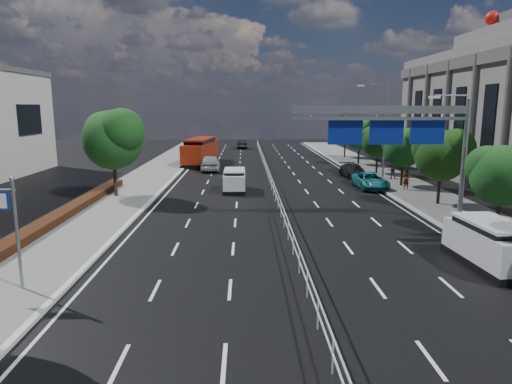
{
  "coord_description": "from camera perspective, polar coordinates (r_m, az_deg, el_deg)",
  "views": [
    {
      "loc": [
        -2.22,
        -16.2,
        6.76
      ],
      "look_at": [
        -1.64,
        7.08,
        2.4
      ],
      "focal_mm": 32.0,
      "sensor_mm": 36.0,
      "label": 1
    }
  ],
  "objects": [
    {
      "name": "overhead_gantry",
      "position": [
        27.76,
        17.57,
        7.73
      ],
      "size": [
        10.24,
        0.38,
        7.45
      ],
      "color": "gray",
      "rests_on": "ground"
    },
    {
      "name": "red_bus",
      "position": [
        55.28,
        -6.94,
        5.19
      ],
      "size": [
        3.75,
        10.6,
        3.1
      ],
      "rotation": [
        0.0,
        0.0,
        -0.13
      ],
      "color": "black",
      "rests_on": "ground"
    },
    {
      "name": "pedestrian_a",
      "position": [
        38.92,
        18.24,
        1.47
      ],
      "size": [
        0.68,
        0.55,
        1.61
      ],
      "primitive_type": "imported",
      "rotation": [
        0.0,
        0.0,
        3.45
      ],
      "color": "gray",
      "rests_on": "sidewalk_far"
    },
    {
      "name": "white_minivan",
      "position": [
        37.14,
        -2.7,
        1.47
      ],
      "size": [
        1.77,
        4.09,
        1.77
      ],
      "rotation": [
        0.0,
        0.0,
        -0.0
      ],
      "color": "black",
      "rests_on": "ground"
    },
    {
      "name": "parked_car_teal",
      "position": [
        39.35,
        14.1,
        1.38
      ],
      "size": [
        2.38,
        4.89,
        1.34
      ],
      "primitive_type": "imported",
      "rotation": [
        0.0,
        0.0,
        0.03
      ],
      "color": "#1B707D",
      "rests_on": "ground"
    },
    {
      "name": "far_tree_h",
      "position": [
        62.24,
        11.15,
        7.33
      ],
      "size": [
        3.41,
        3.18,
        4.91
      ],
      "color": "black",
      "rests_on": "ground"
    },
    {
      "name": "near_tree_back",
      "position": [
        35.59,
        -17.4,
        6.66
      ],
      "size": [
        4.84,
        4.51,
        6.69
      ],
      "color": "black",
      "rests_on": "ground"
    },
    {
      "name": "parked_car_dark",
      "position": [
        45.16,
        12.06,
        2.6
      ],
      "size": [
        2.26,
        4.65,
        1.3
      ],
      "primitive_type": "imported",
      "rotation": [
        0.0,
        0.0,
        0.1
      ],
      "color": "black",
      "rests_on": "ground"
    },
    {
      "name": "toilet_sign",
      "position": [
        18.79,
        -29.11,
        -2.47
      ],
      "size": [
        1.62,
        0.18,
        4.34
      ],
      "color": "gray",
      "rests_on": "ground"
    },
    {
      "name": "near_car_dark",
      "position": [
        75.72,
        -1.84,
        6.03
      ],
      "size": [
        1.85,
        4.55,
        1.47
      ],
      "primitive_type": "imported",
      "rotation": [
        0.0,
        0.0,
        3.21
      ],
      "color": "black",
      "rests_on": "ground"
    },
    {
      "name": "pedestrian_b",
      "position": [
        44.49,
        16.66,
        2.59
      ],
      "size": [
        0.84,
        0.72,
        1.52
      ],
      "primitive_type": "imported",
      "rotation": [
        0.0,
        0.0,
        2.93
      ],
      "color": "gray",
      "rests_on": "sidewalk_far"
    },
    {
      "name": "hedge_near",
      "position": [
        24.76,
        -28.1,
        -5.66
      ],
      "size": [
        1.0,
        36.0,
        0.44
      ],
      "primitive_type": "cube",
      "color": "black",
      "rests_on": "sidewalk_near"
    },
    {
      "name": "kerb_near",
      "position": [
        18.79,
        -22.92,
        -11.13
      ],
      "size": [
        0.25,
        140.0,
        0.15
      ],
      "primitive_type": "cube",
      "color": "silver",
      "rests_on": "ground"
    },
    {
      "name": "median_fence",
      "position": [
        39.26,
        1.83,
        1.46
      ],
      "size": [
        0.05,
        85.0,
        1.02
      ],
      "color": "silver",
      "rests_on": "ground"
    },
    {
      "name": "ground",
      "position": [
        17.69,
        6.03,
        -11.92
      ],
      "size": [
        160.0,
        160.0,
        0.0
      ],
      "primitive_type": "plane",
      "color": "black",
      "rests_on": "ground"
    },
    {
      "name": "far_tree_c",
      "position": [
        27.01,
        28.51,
        2.22
      ],
      "size": [
        3.52,
        3.28,
        4.94
      ],
      "color": "black",
      "rests_on": "ground"
    },
    {
      "name": "far_tree_e",
      "position": [
        40.61,
        18.03,
        5.56
      ],
      "size": [
        3.63,
        3.38,
        5.13
      ],
      "color": "black",
      "rests_on": "ground"
    },
    {
      "name": "far_tree_d",
      "position": [
        33.64,
        22.25,
        4.58
      ],
      "size": [
        3.85,
        3.59,
        5.34
      ],
      "color": "black",
      "rests_on": "ground"
    },
    {
      "name": "streetlight_far",
      "position": [
        44.1,
        15.5,
        8.21
      ],
      "size": [
        2.78,
        2.4,
        9.0
      ],
      "color": "gray",
      "rests_on": "ground"
    },
    {
      "name": "near_car_silver",
      "position": [
        49.21,
        -5.71,
        3.65
      ],
      "size": [
        2.18,
        5.06,
        1.7
      ],
      "primitive_type": "imported",
      "rotation": [
        0.0,
        0.0,
        3.18
      ],
      "color": "#9EA2A5",
      "rests_on": "ground"
    },
    {
      "name": "silver_minivan",
      "position": [
        22.05,
        27.29,
        -5.82
      ],
      "size": [
        2.26,
        4.87,
        1.99
      ],
      "rotation": [
        0.0,
        0.0,
        0.05
      ],
      "color": "black",
      "rests_on": "ground"
    },
    {
      "name": "far_tree_g",
      "position": [
        54.94,
        12.87,
        7.2
      ],
      "size": [
        3.96,
        3.69,
        5.45
      ],
      "color": "black",
      "rests_on": "ground"
    },
    {
      "name": "far_tree_f",
      "position": [
        47.73,
        15.05,
        6.32
      ],
      "size": [
        3.52,
        3.28,
        5.02
      ],
      "color": "black",
      "rests_on": "ground"
    }
  ]
}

